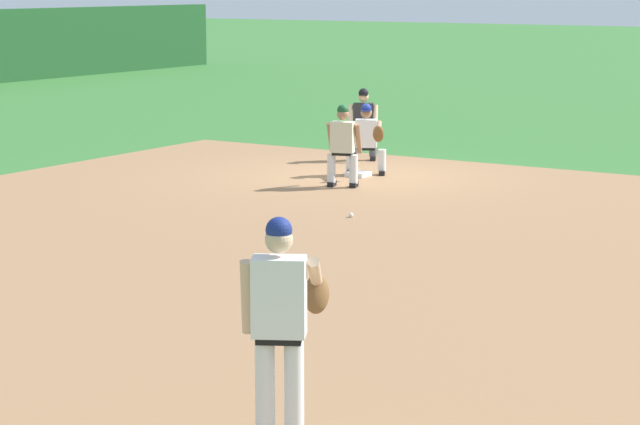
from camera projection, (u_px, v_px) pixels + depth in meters
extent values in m
plane|color=#336B2D|center=(358.00, 176.00, 23.14)|extent=(160.00, 160.00, 0.00)
cube|color=#936B47|center=(336.00, 258.00, 16.31)|extent=(18.00, 18.00, 0.01)
cube|color=white|center=(358.00, 174.00, 23.14)|extent=(0.38, 0.38, 0.09)
sphere|color=white|center=(351.00, 215.00, 19.12)|extent=(0.07, 0.07, 0.07)
cylinder|color=white|center=(265.00, 394.00, 9.39)|extent=(0.15, 0.15, 0.84)
cylinder|color=white|center=(294.00, 395.00, 9.38)|extent=(0.15, 0.15, 0.84)
cube|color=black|center=(279.00, 338.00, 9.31)|extent=(0.34, 0.39, 0.06)
cube|color=white|center=(279.00, 297.00, 9.25)|extent=(0.40, 0.47, 0.60)
sphere|color=#DBB28E|center=(279.00, 239.00, 9.19)|extent=(0.21, 0.21, 0.21)
sphere|color=navy|center=(279.00, 230.00, 9.18)|extent=(0.20, 0.20, 0.20)
cube|color=navy|center=(280.00, 231.00, 9.27)|extent=(0.18, 0.20, 0.02)
cylinder|color=#DBB28E|center=(247.00, 297.00, 9.34)|extent=(0.21, 0.17, 0.59)
cylinder|color=#DBB28E|center=(316.00, 276.00, 9.51)|extent=(0.51, 0.33, 0.41)
ellipsoid|color=brown|center=(316.00, 294.00, 9.62)|extent=(0.36, 0.32, 0.34)
cube|color=black|center=(382.00, 173.00, 23.29)|extent=(0.28, 0.22, 0.09)
cylinder|color=white|center=(382.00, 160.00, 23.29)|extent=(0.15, 0.15, 0.40)
cube|color=black|center=(350.00, 172.00, 23.34)|extent=(0.28, 0.22, 0.09)
cylinder|color=white|center=(350.00, 160.00, 23.33)|extent=(0.15, 0.15, 0.40)
cube|color=black|center=(366.00, 148.00, 23.27)|extent=(0.33, 0.39, 0.06)
cube|color=white|center=(366.00, 133.00, 23.22)|extent=(0.40, 0.47, 0.52)
sphere|color=#9E7051|center=(366.00, 113.00, 23.13)|extent=(0.21, 0.21, 0.21)
sphere|color=navy|center=(366.00, 109.00, 23.12)|extent=(0.20, 0.20, 0.20)
cube|color=navy|center=(366.00, 111.00, 23.03)|extent=(0.18, 0.20, 0.02)
cylinder|color=#9E7051|center=(379.00, 128.00, 22.77)|extent=(0.56, 0.35, 0.24)
cylinder|color=#9E7051|center=(352.00, 137.00, 23.15)|extent=(0.25, 0.19, 0.58)
ellipsoid|color=brown|center=(378.00, 134.00, 22.57)|extent=(0.29, 0.28, 0.35)
cube|color=black|center=(332.00, 184.00, 22.02)|extent=(0.28, 0.18, 0.09)
cylinder|color=white|center=(331.00, 168.00, 21.93)|extent=(0.15, 0.15, 0.50)
cube|color=black|center=(354.00, 185.00, 21.92)|extent=(0.28, 0.18, 0.09)
cylinder|color=white|center=(353.00, 169.00, 21.83)|extent=(0.15, 0.15, 0.50)
cube|color=black|center=(342.00, 153.00, 21.83)|extent=(0.29, 0.38, 0.06)
cube|color=beige|center=(342.00, 137.00, 21.77)|extent=(0.35, 0.45, 0.54)
sphere|color=#9E7051|center=(343.00, 114.00, 21.72)|extent=(0.21, 0.21, 0.21)
sphere|color=#194C28|center=(343.00, 110.00, 21.71)|extent=(0.20, 0.20, 0.20)
cube|color=#194C28|center=(344.00, 111.00, 21.80)|extent=(0.16, 0.20, 0.02)
cylinder|color=#9E7051|center=(331.00, 137.00, 21.98)|extent=(0.34, 0.18, 0.56)
cylinder|color=#9E7051|center=(358.00, 138.00, 21.86)|extent=(0.34, 0.18, 0.56)
cube|color=black|center=(373.00, 158.00, 25.20)|extent=(0.28, 0.22, 0.09)
cylinder|color=#515154|center=(373.00, 144.00, 25.18)|extent=(0.15, 0.15, 0.50)
cube|color=black|center=(353.00, 158.00, 25.23)|extent=(0.28, 0.22, 0.09)
cylinder|color=#515154|center=(353.00, 144.00, 25.21)|extent=(0.15, 0.15, 0.50)
cube|color=black|center=(363.00, 131.00, 25.15)|extent=(0.34, 0.39, 0.06)
cube|color=#232326|center=(363.00, 116.00, 25.10)|extent=(0.40, 0.47, 0.54)
sphere|color=#DBB28E|center=(363.00, 97.00, 25.00)|extent=(0.21, 0.21, 0.21)
sphere|color=black|center=(363.00, 93.00, 24.99)|extent=(0.20, 0.20, 0.20)
cube|color=black|center=(363.00, 95.00, 24.91)|extent=(0.18, 0.20, 0.02)
cylinder|color=#DBB28E|center=(376.00, 119.00, 24.94)|extent=(0.33, 0.23, 0.56)
cylinder|color=#DBB28E|center=(351.00, 119.00, 24.98)|extent=(0.33, 0.23, 0.56)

